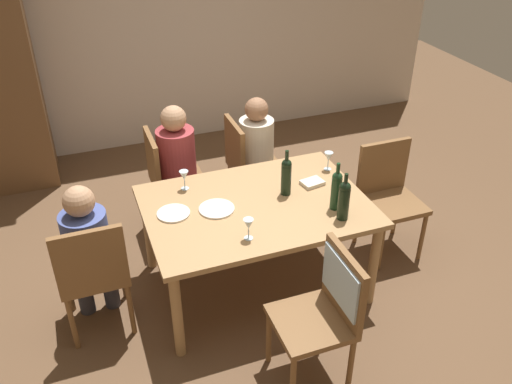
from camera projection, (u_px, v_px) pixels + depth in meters
name	position (u px, v px, depth m)	size (l,w,h in m)	color
ground_plane	(256.00, 282.00, 4.20)	(10.00, 10.00, 0.00)	brown
rear_room_partition	(165.00, 19.00, 5.66)	(6.40, 0.12, 2.70)	beige
dining_table	(256.00, 213.00, 3.85)	(1.57, 1.11, 0.73)	#A87F51
chair_left_end	(93.00, 270.00, 3.50)	(0.44, 0.44, 0.92)	brown
chair_far_left	(168.00, 176.00, 4.52)	(0.44, 0.44, 0.92)	brown
chair_far_right	(247.00, 162.00, 4.73)	(0.44, 0.44, 0.92)	brown
chair_right_end	(388.00, 191.00, 4.33)	(0.44, 0.44, 0.92)	brown
chair_near	(331.00, 300.00, 3.18)	(0.46, 0.44, 0.92)	brown
person_woman_host	(88.00, 246.00, 3.53)	(0.30, 0.34, 1.11)	#33333D
person_man_bearded	(180.00, 160.00, 4.49)	(0.36, 0.31, 1.15)	#33333D
person_man_guest	(259.00, 148.00, 4.70)	(0.34, 0.30, 1.12)	#33333D
wine_bottle_tall_green	(344.00, 199.00, 3.58)	(0.08, 0.08, 0.35)	black
wine_bottle_dark_red	(286.00, 175.00, 3.85)	(0.07, 0.07, 0.35)	black
wine_bottle_short_olive	(336.00, 189.00, 3.68)	(0.07, 0.07, 0.36)	#19381E
wine_glass_near_left	(248.00, 225.00, 3.41)	(0.07, 0.07, 0.15)	silver
wine_glass_centre	(184.00, 176.00, 3.93)	(0.07, 0.07, 0.15)	silver
wine_glass_near_right	(329.00, 157.00, 4.17)	(0.07, 0.07, 0.15)	silver
dinner_plate_host	(173.00, 213.00, 3.70)	(0.23, 0.23, 0.01)	silver
dinner_plate_guest_left	(217.00, 209.00, 3.74)	(0.25, 0.25, 0.01)	silver
folded_napkin	(312.00, 183.00, 4.03)	(0.16, 0.12, 0.03)	beige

